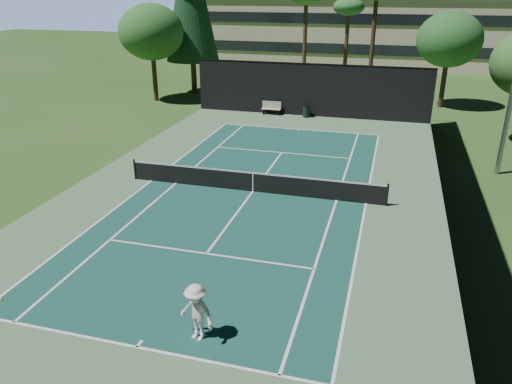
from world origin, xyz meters
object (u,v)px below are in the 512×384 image
park_bench (271,107)px  tennis_ball_b (247,180)px  tennis_ball_c (311,181)px  player (196,313)px  tennis_net (253,181)px  trash_bin (306,111)px  tennis_ball_d (185,154)px  tennis_ball_a (2,299)px

park_bench → tennis_ball_b: bearing=-81.1°
park_bench → tennis_ball_c: bearing=-67.9°
player → tennis_net: bearing=116.9°
tennis_ball_c → trash_bin: bearing=101.4°
tennis_net → player: bearing=-82.3°
tennis_ball_b → trash_bin: bearing=87.8°
tennis_net → tennis_ball_b: tennis_net is taller
tennis_ball_b → tennis_ball_c: (3.27, 0.75, -0.00)m
tennis_ball_d → park_bench: park_bench is taller
tennis_net → park_bench: 16.00m
tennis_net → park_bench: bearing=100.7°
player → tennis_ball_d: 17.10m
player → park_bench: bearing=118.7°
tennis_ball_a → tennis_ball_b: (4.59, 12.36, -0.01)m
tennis_ball_b → trash_bin: size_ratio=0.07×
tennis_ball_c → tennis_ball_a: bearing=-120.9°
park_bench → tennis_ball_d: bearing=-102.9°
player → park_bench: player is taller
tennis_ball_c → tennis_ball_b: bearing=-167.1°
tennis_ball_a → tennis_ball_d: bearing=90.9°
tennis_ball_a → tennis_ball_b: bearing=69.6°
player → park_bench: size_ratio=1.19×
tennis_ball_a → tennis_ball_d: (-0.23, 15.51, -0.00)m
player → park_bench: 27.14m
tennis_ball_a → trash_bin: trash_bin is taller
tennis_ball_d → trash_bin: bearing=64.0°
tennis_ball_d → tennis_ball_c: bearing=-16.6°
park_bench → trash_bin: (2.80, -0.20, -0.07)m
player → tennis_ball_c: (1.05, 13.15, -0.86)m
player → tennis_ball_b: player is taller
player → tennis_ball_a: player is taller
player → park_bench: (-4.47, 26.77, -0.35)m
tennis_net → tennis_ball_b: (-0.72, 1.35, -0.53)m
player → trash_bin: player is taller
trash_bin → tennis_ball_a: bearing=-101.0°
tennis_ball_c → tennis_net: bearing=-140.5°
tennis_net → tennis_ball_c: (2.55, 2.10, -0.53)m
trash_bin → tennis_net: bearing=-89.4°
tennis_ball_a → park_bench: size_ratio=0.05×
tennis_net → tennis_ball_a: size_ratio=172.94×
tennis_ball_c → player: bearing=-94.6°
player → tennis_ball_d: (-7.04, 15.56, -0.86)m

